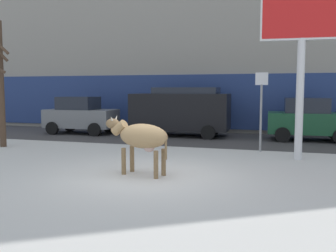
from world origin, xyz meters
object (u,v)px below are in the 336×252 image
at_px(billboard, 302,21).
at_px(car_grey_hatchback, 81,115).
at_px(street_sign, 261,105).
at_px(car_darkgreen_hatchback, 309,119).
at_px(pedestrian_near_billboard, 228,115).
at_px(cow_tan, 141,137).
at_px(bare_tree_right_lot, 0,80).
at_px(car_black_van, 181,110).

distance_m(billboard, car_grey_hatchback, 11.67).
bearing_deg(car_grey_hatchback, street_sign, -18.90).
bearing_deg(street_sign, car_grey_hatchback, 161.10).
relative_size(car_darkgreen_hatchback, pedestrian_near_billboard, 2.06).
height_order(cow_tan, car_grey_hatchback, car_grey_hatchback).
bearing_deg(bare_tree_right_lot, car_darkgreen_hatchback, 25.34).
bearing_deg(car_darkgreen_hatchback, car_grey_hatchback, -177.33).
relative_size(billboard, car_grey_hatchback, 1.56).
bearing_deg(street_sign, cow_tan, -119.89).
height_order(cow_tan, billboard, billboard).
distance_m(car_black_van, bare_tree_right_lot, 7.97).
xyz_separation_m(bare_tree_right_lot, street_sign, (9.64, 1.82, -0.92)).
bearing_deg(street_sign, car_black_van, 137.73).
relative_size(billboard, pedestrian_near_billboard, 3.21).
relative_size(cow_tan, billboard, 0.35).
bearing_deg(cow_tan, street_sign, 60.11).
bearing_deg(car_darkgreen_hatchback, car_black_van, -179.68).
distance_m(car_grey_hatchback, bare_tree_right_lot, 5.23).
xyz_separation_m(car_darkgreen_hatchback, bare_tree_right_lot, (-11.46, -5.43, 1.66)).
bearing_deg(street_sign, pedestrian_near_billboard, 108.77).
bearing_deg(bare_tree_right_lot, street_sign, 10.72).
relative_size(billboard, bare_tree_right_lot, 1.15).
height_order(car_black_van, car_darkgreen_hatchback, car_black_van).
height_order(pedestrian_near_billboard, bare_tree_right_lot, bare_tree_right_lot).
relative_size(car_grey_hatchback, bare_tree_right_lot, 0.74).
relative_size(car_black_van, bare_tree_right_lot, 0.97).
distance_m(car_darkgreen_hatchback, street_sign, 4.10).
bearing_deg(billboard, car_darkgreen_hatchback, 83.30).
distance_m(billboard, bare_tree_right_lot, 11.04).
distance_m(car_grey_hatchback, car_darkgreen_hatchback, 10.87).
height_order(cow_tan, bare_tree_right_lot, bare_tree_right_lot).
distance_m(pedestrian_near_billboard, bare_tree_right_lot, 11.00).
height_order(cow_tan, pedestrian_near_billboard, pedestrian_near_billboard).
xyz_separation_m(billboard, car_grey_hatchback, (-10.29, 4.34, -3.39)).
bearing_deg(bare_tree_right_lot, billboard, 3.03).
xyz_separation_m(car_grey_hatchback, car_black_van, (5.12, 0.47, 0.32)).
xyz_separation_m(car_black_van, street_sign, (3.93, -3.57, 0.43)).
bearing_deg(cow_tan, billboard, 41.35).
relative_size(car_grey_hatchback, street_sign, 1.26).
xyz_separation_m(car_black_van, pedestrian_near_billboard, (1.91, 2.35, -0.36)).
bearing_deg(pedestrian_near_billboard, cow_tan, -93.87).
xyz_separation_m(cow_tan, street_sign, (2.73, 4.75, 0.68)).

